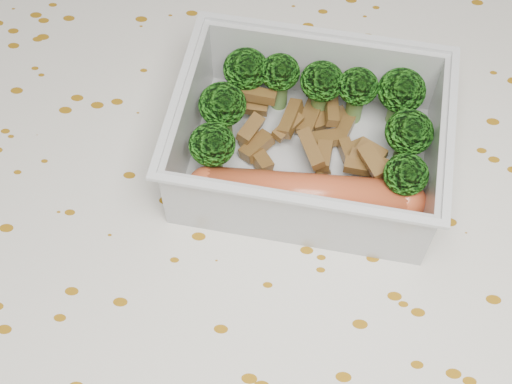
{
  "coord_description": "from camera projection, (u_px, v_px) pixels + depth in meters",
  "views": [
    {
      "loc": [
        0.03,
        -0.25,
        1.18
      ],
      "look_at": [
        0.01,
        -0.01,
        0.78
      ],
      "focal_mm": 50.0,
      "sensor_mm": 36.0,
      "label": 1
    }
  ],
  "objects": [
    {
      "name": "tablecloth",
      "position": [
        248.0,
        229.0,
        0.53
      ],
      "size": [
        1.46,
        0.96,
        0.19
      ],
      "color": "silver",
      "rests_on": "dining_table"
    },
    {
      "name": "lunch_container",
      "position": [
        308.0,
        146.0,
        0.49
      ],
      "size": [
        0.19,
        0.16,
        0.06
      ],
      "color": "silver",
      "rests_on": "tablecloth"
    },
    {
      "name": "meat_pile",
      "position": [
        314.0,
        138.0,
        0.5
      ],
      "size": [
        0.12,
        0.08,
        0.03
      ],
      "color": "brown",
      "rests_on": "lunch_container"
    },
    {
      "name": "sausage",
      "position": [
        306.0,
        194.0,
        0.47
      ],
      "size": [
        0.16,
        0.03,
        0.03
      ],
      "color": "#C34F29",
      "rests_on": "lunch_container"
    },
    {
      "name": "dining_table",
      "position": [
        249.0,
        259.0,
        0.57
      ],
      "size": [
        1.4,
        0.9,
        0.75
      ],
      "color": "brown",
      "rests_on": "ground"
    },
    {
      "name": "broccoli_florets",
      "position": [
        316.0,
        107.0,
        0.49
      ],
      "size": [
        0.16,
        0.11,
        0.05
      ],
      "color": "#608C3F",
      "rests_on": "lunch_container"
    }
  ]
}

